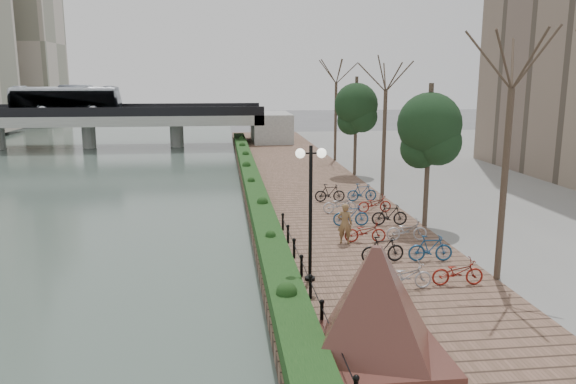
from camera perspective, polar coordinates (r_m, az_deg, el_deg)
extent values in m
plane|color=#59595B|center=(16.90, -2.01, -13.81)|extent=(220.00, 220.00, 0.00)
cube|color=#43534C|center=(43.13, -25.22, 0.81)|extent=(30.00, 130.00, 0.02)
cube|color=brown|center=(33.86, 2.31, -0.35)|extent=(8.00, 75.00, 0.50)
cube|color=gray|center=(39.61, 25.82, 0.24)|extent=(24.00, 75.00, 0.50)
cube|color=black|center=(35.85, -3.69, 1.20)|extent=(1.10, 56.00, 0.60)
cylinder|color=black|center=(14.04, 4.94, -15.57)|extent=(0.10, 0.10, 0.70)
cylinder|color=black|center=(15.81, 3.46, -12.31)|extent=(0.10, 0.10, 0.70)
cylinder|color=black|center=(17.63, 2.30, -9.70)|extent=(0.10, 0.10, 0.70)
cylinder|color=black|center=(19.49, 1.38, -7.58)|extent=(0.10, 0.10, 0.70)
cylinder|color=black|center=(21.37, 0.63, -5.84)|extent=(0.10, 0.10, 0.70)
cylinder|color=black|center=(23.27, 0.00, -4.37)|extent=(0.10, 0.10, 0.70)
cylinder|color=black|center=(25.19, -0.53, -3.13)|extent=(0.10, 0.10, 0.70)
cube|color=#401D1B|center=(14.60, 8.68, -15.64)|extent=(3.39, 3.39, 0.20)
pyramid|color=#401D1B|center=(14.02, 8.86, -10.56)|extent=(5.08, 5.08, 2.59)
cylinder|color=black|center=(18.61, 2.29, -2.28)|extent=(0.12, 0.12, 4.58)
cylinder|color=black|center=(18.23, 2.35, 3.96)|extent=(0.70, 0.06, 0.06)
sphere|color=white|center=(18.18, 1.25, 3.95)|extent=(0.32, 0.32, 0.32)
sphere|color=white|center=(18.29, 3.43, 3.97)|extent=(0.32, 0.32, 0.32)
imported|color=brown|center=(23.21, 5.79, -3.21)|extent=(0.72, 0.59, 1.69)
imported|color=#B2B2B7|center=(18.79, 11.85, -8.26)|extent=(0.60, 1.72, 0.90)
imported|color=black|center=(21.12, 9.63, -5.79)|extent=(0.47, 1.66, 1.00)
imported|color=maroon|center=(23.53, 7.87, -4.05)|extent=(0.60, 1.71, 0.90)
imported|color=navy|center=(25.96, 6.45, -2.41)|extent=(0.47, 1.66, 1.00)
imported|color=#B2B2B7|center=(28.44, 5.27, -1.26)|extent=(0.60, 1.71, 0.90)
imported|color=black|center=(30.92, 4.28, -0.11)|extent=(0.47, 1.66, 1.00)
imported|color=maroon|center=(19.42, 16.95, -7.86)|extent=(0.60, 1.72, 0.90)
imported|color=navy|center=(21.68, 14.23, -5.53)|extent=(0.47, 1.66, 1.00)
imported|color=#B2B2B7|center=(24.04, 12.04, -3.86)|extent=(0.60, 1.71, 0.90)
imported|color=black|center=(26.42, 10.25, -2.28)|extent=(0.47, 1.66, 1.00)
imported|color=maroon|center=(28.86, 8.77, -1.15)|extent=(0.60, 1.71, 0.90)
imported|color=navy|center=(31.31, 7.52, -0.03)|extent=(0.47, 1.66, 1.00)
cube|color=gray|center=(61.93, -19.68, 6.98)|extent=(36.00, 8.00, 1.00)
cube|color=black|center=(58.08, -20.60, 7.60)|extent=(36.00, 0.15, 0.90)
cube|color=black|center=(65.67, -18.99, 8.08)|extent=(36.00, 0.15, 0.90)
cylinder|color=gray|center=(62.07, -19.57, 5.37)|extent=(1.40, 1.40, 2.50)
cylinder|color=gray|center=(60.71, -11.23, 5.69)|extent=(1.40, 1.40, 2.50)
imported|color=white|center=(62.30, -21.61, 8.72)|extent=(2.52, 10.77, 3.00)
cube|color=#C2B2A2|center=(100.53, -25.86, 13.46)|extent=(12.00, 12.00, 24.00)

